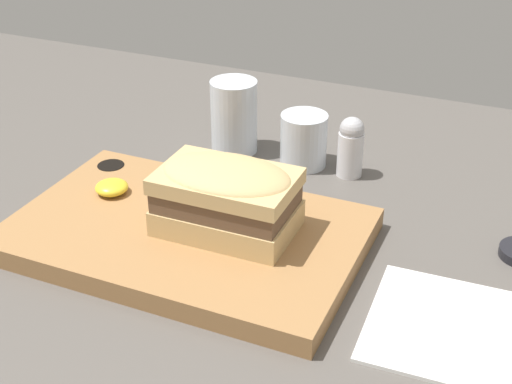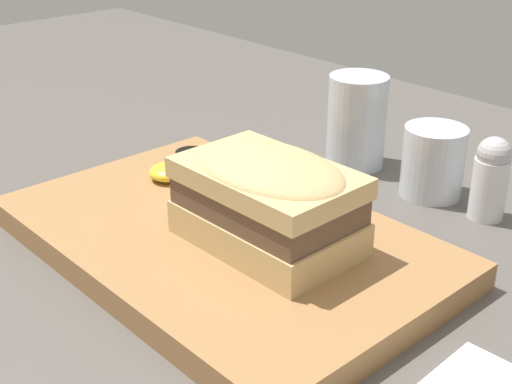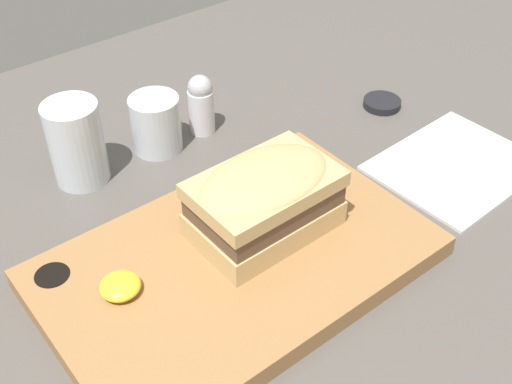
% 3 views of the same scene
% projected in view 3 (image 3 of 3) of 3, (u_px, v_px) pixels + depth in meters
% --- Properties ---
extents(dining_table, '(1.96, 1.03, 0.02)m').
position_uv_depth(dining_table, '(210.00, 273.00, 0.66)').
color(dining_table, '#56514C').
rests_on(dining_table, ground).
extents(serving_board, '(0.38, 0.24, 0.02)m').
position_uv_depth(serving_board, '(236.00, 262.00, 0.64)').
color(serving_board, '#9E7042').
rests_on(serving_board, dining_table).
extents(sandwich, '(0.14, 0.09, 0.08)m').
position_uv_depth(sandwich, '(265.00, 198.00, 0.63)').
color(sandwich, tan).
rests_on(sandwich, serving_board).
extents(mustard_dollop, '(0.04, 0.04, 0.02)m').
position_uv_depth(mustard_dollop, '(120.00, 286.00, 0.59)').
color(mustard_dollop, yellow).
rests_on(mustard_dollop, serving_board).
extents(water_glass, '(0.06, 0.06, 0.10)m').
position_uv_depth(water_glass, '(77.00, 148.00, 0.73)').
color(water_glass, silver).
rests_on(water_glass, dining_table).
extents(wine_glass, '(0.06, 0.06, 0.07)m').
position_uv_depth(wine_glass, '(156.00, 127.00, 0.79)').
color(wine_glass, silver).
rests_on(wine_glass, dining_table).
extents(napkin, '(0.19, 0.16, 0.00)m').
position_uv_depth(napkin, '(456.00, 166.00, 0.77)').
color(napkin, white).
rests_on(napkin, dining_table).
extents(salt_shaker, '(0.03, 0.03, 0.08)m').
position_uv_depth(salt_shaker, '(201.00, 104.00, 0.81)').
color(salt_shaker, white).
rests_on(salt_shaker, dining_table).
extents(condiment_dish, '(0.05, 0.05, 0.01)m').
position_uv_depth(condiment_dish, '(382.00, 103.00, 0.88)').
color(condiment_dish, black).
rests_on(condiment_dish, dining_table).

